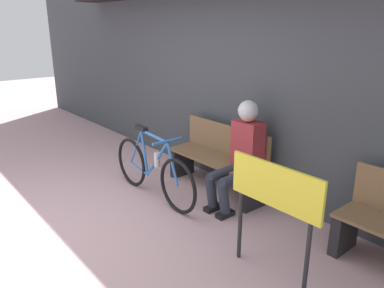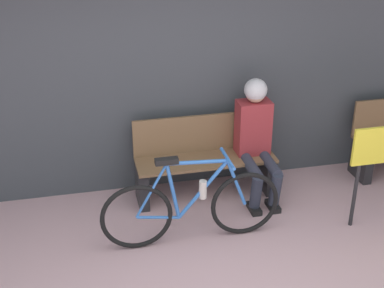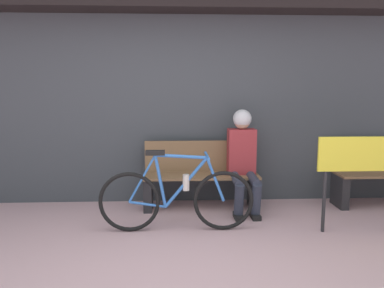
% 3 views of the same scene
% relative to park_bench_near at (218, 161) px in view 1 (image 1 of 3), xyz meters
% --- Properties ---
extents(ground_plane, '(24.00, 24.00, 0.00)m').
position_rel_park_bench_near_xyz_m(ground_plane, '(-0.32, -1.99, -0.38)').
color(ground_plane, '#C69EA3').
extents(storefront_wall, '(12.00, 0.56, 3.20)m').
position_rel_park_bench_near_xyz_m(storefront_wall, '(-0.32, 0.34, 1.28)').
color(storefront_wall, '#3D4247').
rests_on(storefront_wall, ground_plane).
extents(park_bench_near, '(1.43, 0.42, 0.84)m').
position_rel_park_bench_near_xyz_m(park_bench_near, '(0.00, 0.00, 0.00)').
color(park_bench_near, brown).
rests_on(park_bench_near, ground_plane).
extents(bicycle, '(1.64, 0.40, 0.87)m').
position_rel_park_bench_near_xyz_m(bicycle, '(-0.31, -0.79, -0.02)').
color(bicycle, black).
rests_on(bicycle, ground_plane).
extents(person_seated, '(0.34, 0.66, 1.25)m').
position_rel_park_bench_near_xyz_m(person_seated, '(0.51, -0.11, 0.33)').
color(person_seated, '#2D3342').
rests_on(person_seated, ground_plane).
extents(signboard, '(0.87, 0.04, 1.01)m').
position_rel_park_bench_near_xyz_m(signboard, '(1.58, -0.89, 0.37)').
color(signboard, '#232326').
rests_on(signboard, ground_plane).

